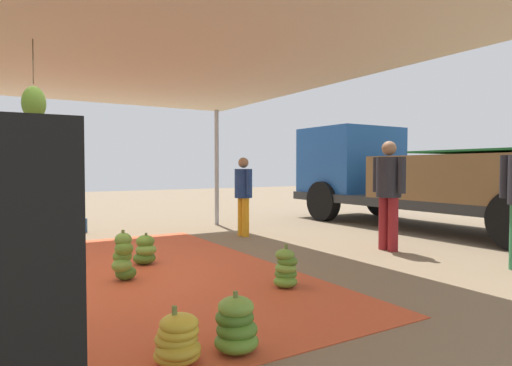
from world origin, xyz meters
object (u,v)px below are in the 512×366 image
at_px(worker_2, 389,187).
at_px(speaker_stack, 11,321).
at_px(banana_bunch_2, 178,341).
at_px(crate_0, 73,226).
at_px(worker_0, 243,190).
at_px(crate_1, 53,229).
at_px(banana_bunch_7, 16,237).
at_px(cargo_truck_main, 419,175).
at_px(banana_bunch_8, 36,261).
at_px(banana_bunch_3, 236,326).
at_px(banana_bunch_4, 124,258).
at_px(banana_bunch_0, 286,269).
at_px(banana_bunch_5, 145,251).
at_px(banana_bunch_6, 53,252).

distance_m(worker_2, speaker_stack, 6.27).
distance_m(banana_bunch_2, crate_0, 6.90).
height_order(worker_0, crate_1, worker_0).
bearing_deg(banana_bunch_7, cargo_truck_main, 80.18).
distance_m(banana_bunch_7, banana_bunch_8, 2.08).
bearing_deg(banana_bunch_2, banana_bunch_7, -171.57).
bearing_deg(banana_bunch_3, banana_bunch_4, -175.48).
xyz_separation_m(banana_bunch_0, banana_bunch_3, (1.22, -1.30, -0.01)).
height_order(worker_0, speaker_stack, worker_0).
height_order(banana_bunch_0, banana_bunch_8, banana_bunch_8).
relative_size(banana_bunch_3, crate_0, 1.03).
bearing_deg(crate_1, banana_bunch_0, 18.65).
bearing_deg(crate_0, speaker_stack, -9.80).
bearing_deg(banana_bunch_4, speaker_stack, -20.74).
bearing_deg(banana_bunch_5, worker_2, 75.13).
bearing_deg(banana_bunch_7, banana_bunch_6, 14.77).
xyz_separation_m(banana_bunch_8, cargo_truck_main, (-0.70, 7.85, 0.96)).
bearing_deg(banana_bunch_2, banana_bunch_6, -174.11).
bearing_deg(cargo_truck_main, banana_bunch_5, -84.61).
distance_m(banana_bunch_3, cargo_truck_main, 7.81).
bearing_deg(banana_bunch_5, worker_0, 122.20).
distance_m(banana_bunch_2, cargo_truck_main, 8.20).
distance_m(banana_bunch_8, crate_1, 3.60).
bearing_deg(speaker_stack, banana_bunch_2, 131.36).
bearing_deg(banana_bunch_6, banana_bunch_5, 63.64).
relative_size(speaker_stack, crate_0, 3.57).
height_order(banana_bunch_3, worker_0, worker_0).
bearing_deg(cargo_truck_main, speaker_stack, -60.49).
xyz_separation_m(banana_bunch_6, crate_1, (-2.92, 0.31, -0.06)).
bearing_deg(banana_bunch_3, cargo_truck_main, 119.15).
height_order(banana_bunch_3, crate_0, banana_bunch_3).
distance_m(banana_bunch_8, worker_2, 5.24).
distance_m(crate_0, crate_1, 0.48).
bearing_deg(banana_bunch_4, banana_bunch_5, 146.11).
relative_size(banana_bunch_0, banana_bunch_8, 0.94).
relative_size(banana_bunch_2, banana_bunch_5, 1.00).
relative_size(banana_bunch_6, worker_0, 0.30).
bearing_deg(banana_bunch_0, banana_bunch_4, -129.46).
bearing_deg(worker_0, banana_bunch_8, -66.93).
xyz_separation_m(banana_bunch_5, banana_bunch_7, (-1.99, -1.49, 0.05)).
height_order(banana_bunch_6, crate_1, banana_bunch_6).
bearing_deg(banana_bunch_0, worker_0, 157.89).
bearing_deg(worker_0, banana_bunch_3, -30.03).
bearing_deg(worker_0, banana_bunch_6, -74.51).
relative_size(worker_0, crate_0, 3.61).
xyz_separation_m(banana_bunch_4, banana_bunch_6, (-1.26, -0.64, -0.07)).
height_order(banana_bunch_6, crate_0, banana_bunch_6).
height_order(banana_bunch_4, cargo_truck_main, cargo_truck_main).
bearing_deg(banana_bunch_0, banana_bunch_6, -139.37).
xyz_separation_m(banana_bunch_0, banana_bunch_6, (-2.49, -2.13, -0.01)).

